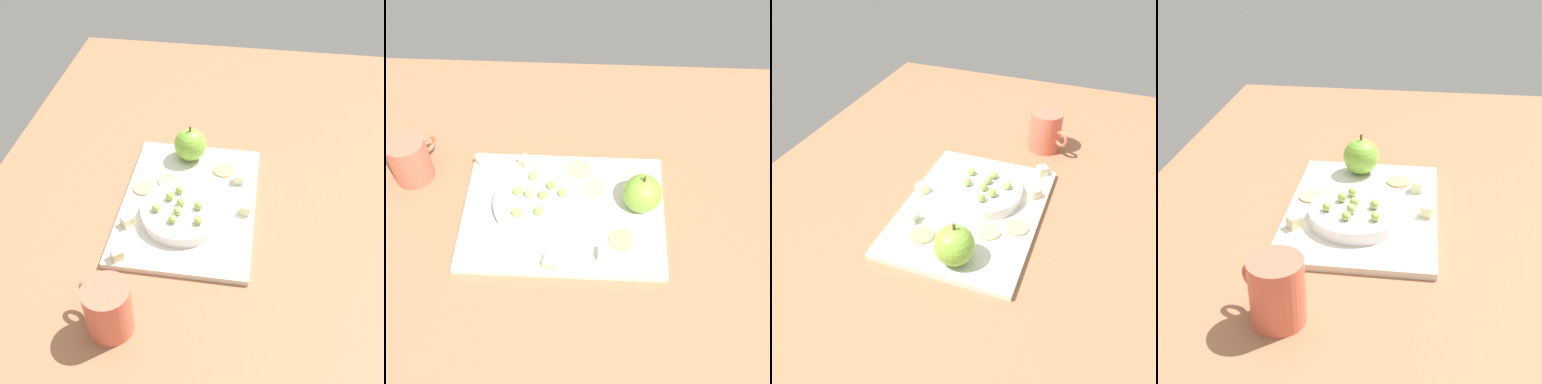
% 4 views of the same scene
% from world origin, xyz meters
% --- Properties ---
extents(table, '(1.47, 0.96, 0.04)m').
position_xyz_m(table, '(0.00, 0.00, 0.02)').
color(table, '#966444').
rests_on(table, ground).
extents(platter, '(0.38, 0.27, 0.01)m').
position_xyz_m(platter, '(-0.01, 0.03, 0.04)').
color(platter, silver).
rests_on(platter, table).
extents(serving_dish, '(0.17, 0.17, 0.02)m').
position_xyz_m(serving_dish, '(-0.06, 0.04, 0.06)').
color(serving_dish, white).
rests_on(serving_dish, platter).
extents(apple_whole, '(0.07, 0.07, 0.07)m').
position_xyz_m(apple_whole, '(0.14, 0.05, 0.08)').
color(apple_whole, '#7CB539').
rests_on(apple_whole, platter).
extents(apple_stem, '(0.01, 0.01, 0.01)m').
position_xyz_m(apple_stem, '(0.14, 0.05, 0.13)').
color(apple_stem, brown).
rests_on(apple_stem, apple_whole).
extents(cheese_cube_0, '(0.03, 0.03, 0.02)m').
position_xyz_m(cheese_cube_0, '(-0.03, -0.09, 0.06)').
color(cheese_cube_0, beige).
rests_on(cheese_cube_0, platter).
extents(cheese_cube_1, '(0.03, 0.03, 0.02)m').
position_xyz_m(cheese_cube_1, '(-0.10, 0.14, 0.06)').
color(cheese_cube_1, beige).
rests_on(cheese_cube_1, platter).
extents(cheese_cube_2, '(0.03, 0.03, 0.02)m').
position_xyz_m(cheese_cube_2, '(-0.18, 0.14, 0.06)').
color(cheese_cube_2, beige).
rests_on(cheese_cube_2, platter).
extents(cheese_cube_3, '(0.02, 0.02, 0.02)m').
position_xyz_m(cheese_cube_3, '(0.07, -0.07, 0.06)').
color(cheese_cube_3, beige).
rests_on(cheese_cube_3, platter).
extents(cracker_0, '(0.05, 0.05, 0.00)m').
position_xyz_m(cracker_0, '(0.05, 0.08, 0.05)').
color(cracker_0, tan).
rests_on(cracker_0, platter).
extents(cracker_1, '(0.05, 0.05, 0.00)m').
position_xyz_m(cracker_1, '(0.01, 0.13, 0.05)').
color(cracker_1, tan).
rests_on(cracker_1, platter).
extents(cracker_2, '(0.05, 0.05, 0.00)m').
position_xyz_m(cracker_2, '(0.10, -0.03, 0.05)').
color(cracker_2, tan).
rests_on(cracker_2, platter).
extents(grape_0, '(0.02, 0.02, 0.02)m').
position_xyz_m(grape_0, '(-0.08, 0.04, 0.08)').
color(grape_0, '#93BB62').
rests_on(grape_0, serving_dish).
extents(grape_1, '(0.02, 0.02, 0.02)m').
position_xyz_m(grape_1, '(-0.04, 0.07, 0.08)').
color(grape_1, '#9AB84A').
rests_on(grape_1, serving_dish).
extents(grape_2, '(0.02, 0.02, 0.02)m').
position_xyz_m(grape_2, '(-0.10, 0.05, 0.08)').
color(grape_2, '#8FB04D').
rests_on(grape_2, serving_dish).
extents(grape_3, '(0.02, 0.02, 0.02)m').
position_xyz_m(grape_3, '(-0.01, 0.05, 0.08)').
color(grape_3, '#9AB153').
rests_on(grape_3, serving_dish).
extents(grape_4, '(0.02, 0.02, 0.02)m').
position_xyz_m(grape_4, '(-0.05, 0.01, 0.08)').
color(grape_4, '#8FB44D').
rests_on(grape_4, serving_dish).
extents(grape_5, '(0.02, 0.02, 0.02)m').
position_xyz_m(grape_5, '(-0.07, 0.09, 0.08)').
color(grape_5, '#9FB954').
rests_on(grape_5, serving_dish).
extents(grape_6, '(0.02, 0.02, 0.02)m').
position_xyz_m(grape_6, '(-0.09, 0.00, 0.08)').
color(grape_6, '#A0BE4F').
rests_on(grape_6, serving_dish).
extents(grape_7, '(0.02, 0.02, 0.02)m').
position_xyz_m(grape_7, '(-0.05, 0.04, 0.08)').
color(grape_7, '#8CB64A').
rests_on(grape_7, serving_dish).
extents(cup, '(0.08, 0.10, 0.10)m').
position_xyz_m(cup, '(-0.32, 0.11, 0.09)').
color(cup, '#E1664D').
rests_on(cup, table).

